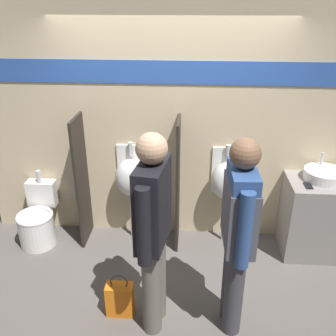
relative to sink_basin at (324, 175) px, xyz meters
name	(u,v)px	position (x,y,z in m)	size (l,w,h in m)	color
ground_plane	(167,259)	(-1.66, -0.35, -0.94)	(16.00, 16.00, 0.00)	#5B5651
display_wall	(171,126)	(-1.66, 0.25, 0.42)	(4.36, 0.07, 2.70)	beige
sink_counter	(322,217)	(0.05, -0.06, -0.50)	(0.84, 0.55, 0.88)	gray
sink_basin	(324,175)	(0.00, 0.00, 0.00)	(0.43, 0.43, 0.25)	white
cell_phone	(308,186)	(-0.20, -0.17, -0.05)	(0.07, 0.14, 0.01)	black
divider_near_counter	(82,182)	(-2.65, 0.01, -0.18)	(0.03, 0.43, 1.52)	#28231E
divider_mid	(178,185)	(-1.56, 0.01, -0.18)	(0.03, 0.43, 1.52)	#28231E
urinal_near_counter	(131,177)	(-2.10, 0.09, -0.15)	(0.35, 0.28, 1.19)	silver
urinal_far	(227,181)	(-1.02, 0.09, -0.15)	(0.35, 0.28, 1.19)	silver
toilet	(38,221)	(-3.19, -0.11, -0.67)	(0.42, 0.58, 0.83)	white
person_in_vest	(238,226)	(-1.03, -1.17, 0.09)	(0.24, 0.62, 1.77)	#3D3D42
person_with_lanyard	(153,229)	(-1.70, -1.21, 0.06)	(0.26, 0.63, 1.81)	#666056
shopping_bag	(120,299)	(-2.03, -1.14, -0.77)	(0.25, 0.14, 0.45)	orange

